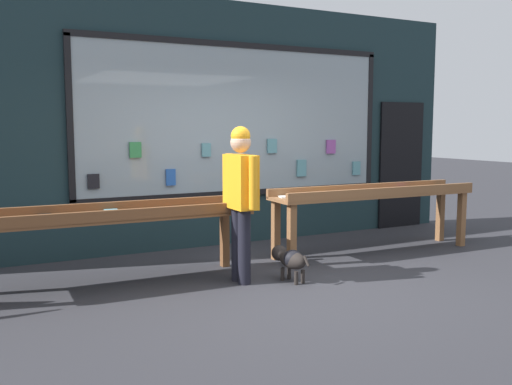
{
  "coord_description": "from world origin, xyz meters",
  "views": [
    {
      "loc": [
        -3.19,
        -5.1,
        1.71
      ],
      "look_at": [
        -0.15,
        0.69,
        0.94
      ],
      "focal_mm": 40.0,
      "sensor_mm": 36.0,
      "label": 1
    }
  ],
  "objects": [
    {
      "name": "display_table_left",
      "position": [
        -1.76,
        0.89,
        0.71
      ],
      "size": [
        3.0,
        0.79,
        0.87
      ],
      "color": "brown",
      "rests_on": "ground_plane"
    },
    {
      "name": "shopfront_facade",
      "position": [
        0.07,
        2.39,
        1.72
      ],
      "size": [
        8.34,
        0.29,
        3.45
      ],
      "color": "#192D33",
      "rests_on": "ground_plane"
    },
    {
      "name": "ground_plane",
      "position": [
        0.0,
        0.0,
        0.0
      ],
      "size": [
        40.0,
        40.0,
        0.0
      ],
      "primitive_type": "plane",
      "color": "#2D2D33"
    },
    {
      "name": "display_table_right",
      "position": [
        1.76,
        0.89,
        0.74
      ],
      "size": [
        2.99,
        0.67,
        0.91
      ],
      "color": "brown",
      "rests_on": "ground_plane"
    },
    {
      "name": "person_browsing",
      "position": [
        -0.5,
        0.38,
        1.0
      ],
      "size": [
        0.22,
        0.67,
        1.7
      ],
      "rotation": [
        0.0,
        0.0,
        1.57
      ],
      "color": "black",
      "rests_on": "ground_plane"
    },
    {
      "name": "small_dog",
      "position": [
        0.01,
        0.17,
        0.25
      ],
      "size": [
        0.26,
        0.58,
        0.37
      ],
      "rotation": [
        0.0,
        0.0,
        1.75
      ],
      "color": "black",
      "rests_on": "ground_plane"
    }
  ]
}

